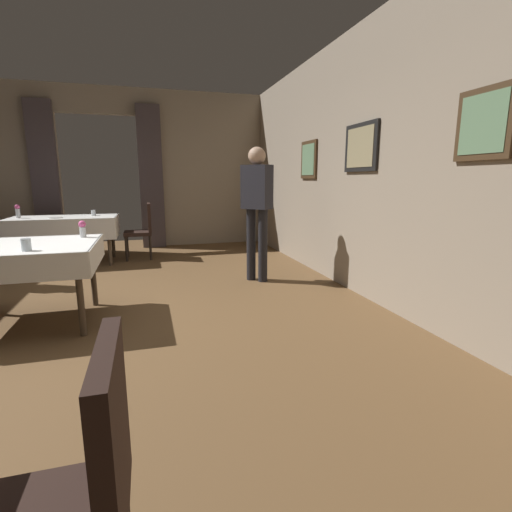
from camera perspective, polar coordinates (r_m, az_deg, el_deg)
ground at (r=3.94m, az=-27.25°, el=-9.39°), size 10.08×10.08×0.00m
wall_right at (r=4.35m, az=17.79°, el=13.39°), size 0.16×8.40×3.00m
wall_back at (r=7.84m, az=-22.58°, el=12.17°), size 6.40×0.27×3.00m
dining_table_mid at (r=3.96m, az=-31.72°, el=0.25°), size 1.23×1.07×0.75m
dining_table_far at (r=6.63m, az=-27.04°, el=4.46°), size 1.56×0.89×0.75m
chair_near_right at (r=1.23m, az=-26.65°, el=-30.91°), size 0.45×0.44×0.93m
chair_far_right at (r=6.62m, az=-16.82°, el=4.07°), size 0.45×0.44×0.93m
flower_vase_mid at (r=4.15m, az=-24.83°, el=3.83°), size 0.07×0.07×0.17m
glass_mid_c at (r=3.58m, az=-31.50°, el=1.47°), size 0.08×0.08×0.10m
flower_vase_far at (r=6.70m, az=-32.44°, el=5.81°), size 0.07×0.07×0.20m
glass_far_b at (r=6.60m, az=-23.44°, el=6.03°), size 0.07×0.07×0.09m
plate_far_c at (r=6.44m, az=-28.12°, el=5.16°), size 0.20×0.20×0.01m
person_waiter_by_doorway at (r=4.86m, az=0.14°, el=8.04°), size 0.41×0.41×1.72m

